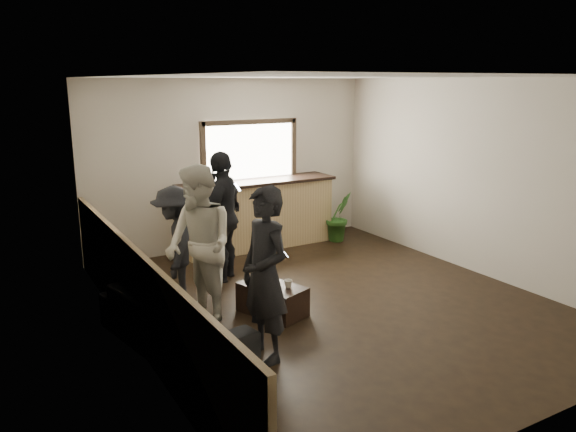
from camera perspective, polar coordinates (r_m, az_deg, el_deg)
ground at (r=7.28m, az=4.54°, el=-8.70°), size 5.00×6.00×0.01m
room_shell at (r=6.47m, az=-0.60°, el=2.12°), size 5.01×6.01×2.80m
bar_counter at (r=9.45m, az=-3.15°, el=0.63°), size 2.70×0.68×2.13m
sofa at (r=6.14m, az=-11.55°, el=-10.35°), size 1.15×2.11×0.58m
coffee_table at (r=6.87m, az=-1.60°, el=-8.45°), size 0.70×0.91×0.36m
cup_a at (r=6.76m, az=-3.26°, el=-6.72°), size 0.15×0.15×0.10m
cup_b at (r=6.71m, az=0.01°, el=-6.91°), size 0.12×0.12×0.09m
potted_plant at (r=9.89m, az=5.19°, el=-0.06°), size 0.51×0.42×0.87m
person_a at (r=5.57m, az=-2.36°, el=-6.00°), size 0.51×0.69×1.78m
person_b at (r=6.48m, az=-9.00°, el=-2.99°), size 0.82×0.99×1.85m
person_c at (r=7.18m, az=-11.38°, el=-2.92°), size 0.83×1.09×1.50m
person_d at (r=7.88m, az=-6.61°, el=-0.03°), size 1.07×1.07×1.83m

